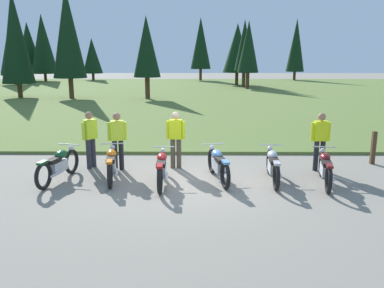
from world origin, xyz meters
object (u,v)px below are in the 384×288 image
object	(u,v)px
motorcycle_sky_blue	(218,164)
rider_in_hivis_vest	(320,138)
motorcycle_maroon	(325,168)
motorcycle_silver	(273,165)
motorcycle_red	(162,168)
motorcycle_orange	(112,164)
rider_checking_bike	(176,136)
rider_with_back_turned	(117,138)
motorcycle_british_green	(59,165)
rider_near_row_end	(90,136)
trail_marker_post	(373,148)

from	to	relation	value
motorcycle_sky_blue	rider_in_hivis_vest	xyz separation A→B (m)	(2.95, 0.96, 0.51)
motorcycle_sky_blue	motorcycle_maroon	world-z (taller)	same
motorcycle_sky_blue	motorcycle_silver	bearing A→B (deg)	-3.69
motorcycle_red	motorcycle_maroon	distance (m)	4.18
motorcycle_orange	rider_checking_bike	world-z (taller)	rider_checking_bike
motorcycle_red	rider_in_hivis_vest	world-z (taller)	rider_in_hivis_vest
motorcycle_red	rider_with_back_turned	size ratio (longest dim) A/B	1.26
motorcycle_sky_blue	motorcycle_silver	xyz separation A→B (m)	(1.42, -0.09, 0.00)
motorcycle_british_green	motorcycle_sky_blue	distance (m)	4.20
motorcycle_sky_blue	rider_checking_bike	world-z (taller)	rider_checking_bike
rider_near_row_end	trail_marker_post	world-z (taller)	rider_near_row_end
motorcycle_red	motorcycle_silver	size ratio (longest dim) A/B	1.00
motorcycle_british_green	motorcycle_sky_blue	bearing A→B (deg)	1.22
motorcycle_british_green	motorcycle_orange	size ratio (longest dim) A/B	0.99
motorcycle_british_green	rider_with_back_turned	distance (m)	1.81
rider_in_hivis_vest	rider_checking_bike	bearing A→B (deg)	176.91
rider_in_hivis_vest	rider_with_back_turned	bearing A→B (deg)	179.80
motorcycle_british_green	trail_marker_post	distance (m)	9.19
rider_in_hivis_vest	trail_marker_post	distance (m)	2.06
motorcycle_sky_blue	motorcycle_silver	size ratio (longest dim) A/B	0.99
motorcycle_silver	rider_near_row_end	xyz separation A→B (m)	(-5.09, 1.27, 0.51)
motorcycle_red	motorcycle_sky_blue	world-z (taller)	same
rider_in_hivis_vest	trail_marker_post	xyz separation A→B (m)	(1.87, 0.74, -0.44)
rider_with_back_turned	rider_near_row_end	bearing A→B (deg)	166.17
rider_checking_bike	trail_marker_post	world-z (taller)	rider_checking_bike
motorcycle_silver	rider_near_row_end	world-z (taller)	rider_near_row_end
motorcycle_maroon	rider_with_back_turned	distance (m)	5.72
motorcycle_maroon	trail_marker_post	size ratio (longest dim) A/B	2.06
motorcycle_orange	motorcycle_sky_blue	distance (m)	2.82
motorcycle_british_green	motorcycle_silver	world-z (taller)	same
motorcycle_british_green	rider_with_back_turned	xyz separation A→B (m)	(1.37, 1.07, 0.51)
motorcycle_maroon	trail_marker_post	bearing A→B (deg)	43.83
rider_in_hivis_vest	trail_marker_post	bearing A→B (deg)	21.60
trail_marker_post	rider_in_hivis_vest	bearing A→B (deg)	-158.40
motorcycle_orange	trail_marker_post	world-z (taller)	trail_marker_post
rider_with_back_turned	rider_checking_bike	size ratio (longest dim) A/B	1.00
rider_in_hivis_vest	rider_with_back_turned	xyz separation A→B (m)	(-5.78, 0.02, 0.00)
motorcycle_orange	motorcycle_maroon	bearing A→B (deg)	-3.54
rider_checking_bike	trail_marker_post	bearing A→B (deg)	4.94
motorcycle_orange	trail_marker_post	size ratio (longest dim) A/B	2.08
motorcycle_orange	motorcycle_sky_blue	xyz separation A→B (m)	(2.82, -0.02, 0.00)
rider_near_row_end	rider_checking_bike	world-z (taller)	same
trail_marker_post	motorcycle_orange	bearing A→B (deg)	-167.61
motorcycle_british_green	rider_in_hivis_vest	distance (m)	7.24
motorcycle_british_green	trail_marker_post	size ratio (longest dim) A/B	2.06
rider_in_hivis_vest	motorcycle_red	bearing A→B (deg)	-163.36
motorcycle_orange	motorcycle_silver	distance (m)	4.25
motorcycle_orange	rider_in_hivis_vest	bearing A→B (deg)	9.23
rider_near_row_end	rider_checking_bike	distance (m)	2.49
motorcycle_orange	rider_checking_bike	bearing A→B (deg)	35.12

